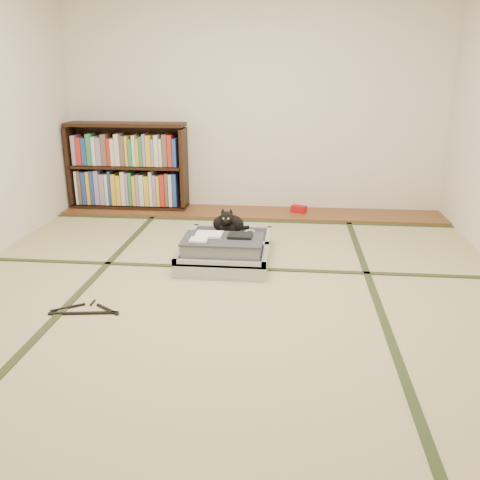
# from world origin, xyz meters

# --- Properties ---
(floor) EXTENTS (4.50, 4.50, 0.00)m
(floor) POSITION_xyz_m (0.00, 0.00, 0.00)
(floor) COLOR tan
(floor) RESTS_ON ground
(wood_strip) EXTENTS (4.00, 0.50, 0.02)m
(wood_strip) POSITION_xyz_m (0.00, 2.00, 0.01)
(wood_strip) COLOR brown
(wood_strip) RESTS_ON ground
(red_item) EXTENTS (0.17, 0.14, 0.07)m
(red_item) POSITION_xyz_m (0.50, 2.03, 0.06)
(red_item) COLOR #B10E10
(red_item) RESTS_ON wood_strip
(room_shell) EXTENTS (4.50, 4.50, 4.50)m
(room_shell) POSITION_xyz_m (0.00, 0.00, 1.46)
(room_shell) COLOR white
(room_shell) RESTS_ON ground
(tatami_borders) EXTENTS (4.00, 4.50, 0.01)m
(tatami_borders) POSITION_xyz_m (0.00, 0.49, 0.00)
(tatami_borders) COLOR #2D381E
(tatami_borders) RESTS_ON ground
(bookcase) EXTENTS (1.26, 0.29, 0.92)m
(bookcase) POSITION_xyz_m (-1.34, 2.07, 0.45)
(bookcase) COLOR black
(bookcase) RESTS_ON wood_strip
(suitcase) EXTENTS (0.68, 0.91, 0.27)m
(suitcase) POSITION_xyz_m (-0.09, 0.57, 0.09)
(suitcase) COLOR #B2B2B7
(suitcase) RESTS_ON floor
(cat) EXTENTS (0.30, 0.31, 0.25)m
(cat) POSITION_xyz_m (-0.10, 0.86, 0.22)
(cat) COLOR black
(cat) RESTS_ON suitcase
(cable_coil) EXTENTS (0.09, 0.09, 0.02)m
(cable_coil) POSITION_xyz_m (0.08, 0.90, 0.14)
(cable_coil) COLOR white
(cable_coil) RESTS_ON suitcase
(hanger) EXTENTS (0.45, 0.23, 0.01)m
(hanger) POSITION_xyz_m (-0.85, -0.43, 0.01)
(hanger) COLOR black
(hanger) RESTS_ON floor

